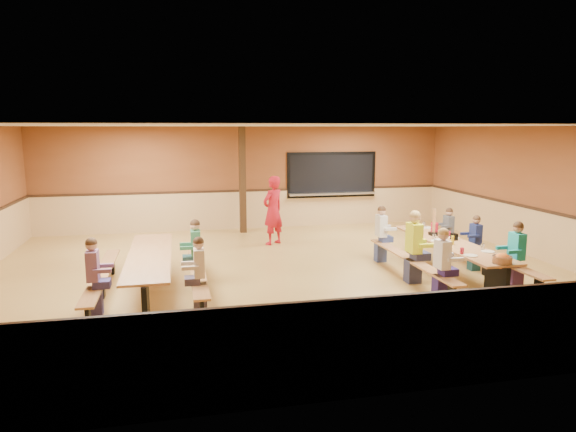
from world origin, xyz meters
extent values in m
plane|color=olive|center=(0.00, 0.00, 0.00)|extent=(12.00, 12.00, 0.00)
cube|color=brown|center=(0.00, 5.00, 1.50)|extent=(12.00, 0.04, 3.00)
cube|color=brown|center=(0.00, -5.00, 1.50)|extent=(12.00, 0.04, 3.00)
cube|color=brown|center=(6.00, 0.00, 1.50)|extent=(0.04, 10.00, 3.00)
cube|color=white|center=(0.00, 0.00, 3.00)|extent=(12.00, 10.00, 0.04)
cube|color=black|center=(2.60, 4.97, 1.55)|extent=(2.60, 0.06, 1.20)
cube|color=silver|center=(2.60, 4.88, 0.98)|extent=(2.70, 0.28, 0.06)
cube|color=black|center=(-0.20, 4.40, 1.50)|extent=(0.18, 0.18, 3.00)
cube|color=#B37947|center=(3.21, -1.01, 0.72)|extent=(0.75, 3.60, 0.04)
cube|color=black|center=(3.21, -2.56, 0.35)|extent=(0.08, 0.60, 0.70)
cube|color=black|center=(3.21, 0.54, 0.35)|extent=(0.08, 0.60, 0.70)
cube|color=#B37947|center=(2.39, -1.01, 0.43)|extent=(0.26, 3.60, 0.04)
cube|color=black|center=(2.39, -1.01, 0.21)|extent=(0.06, 0.18, 0.41)
cube|color=#B37947|center=(4.04, -1.01, 0.43)|extent=(0.26, 3.60, 0.04)
cube|color=black|center=(4.04, -1.01, 0.21)|extent=(0.06, 0.18, 0.41)
cube|color=#B37947|center=(-2.54, -0.80, 0.72)|extent=(0.75, 3.60, 0.04)
cube|color=black|center=(-2.54, -2.35, 0.35)|extent=(0.08, 0.60, 0.70)
cube|color=black|center=(-2.54, 0.75, 0.35)|extent=(0.08, 0.60, 0.70)
cube|color=#B37947|center=(-3.36, -0.80, 0.43)|extent=(0.26, 3.60, 0.04)
cube|color=black|center=(-3.36, -0.80, 0.21)|extent=(0.06, 0.18, 0.41)
cube|color=#B37947|center=(-1.71, -0.80, 0.43)|extent=(0.26, 3.60, 0.04)
cube|color=black|center=(-1.71, -0.80, 0.21)|extent=(0.06, 0.18, 0.41)
imported|color=red|center=(0.36, 2.72, 0.88)|extent=(0.77, 0.72, 1.76)
cylinder|color=red|center=(3.33, -0.14, 0.85)|extent=(0.16, 0.16, 0.22)
cube|color=black|center=(3.38, -0.86, 0.80)|extent=(0.10, 0.14, 0.13)
cylinder|color=yellow|center=(3.13, -1.24, 0.82)|extent=(0.06, 0.06, 0.17)
cylinder|color=#B2140F|center=(3.12, -1.00, 0.82)|extent=(0.06, 0.06, 0.17)
cube|color=black|center=(3.20, -0.35, 0.77)|extent=(0.16, 0.16, 0.06)
cube|color=#B37947|center=(3.20, -0.35, 1.05)|extent=(0.02, 0.09, 0.50)
camera|label=1|loc=(-2.02, -9.97, 2.96)|focal=32.00mm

